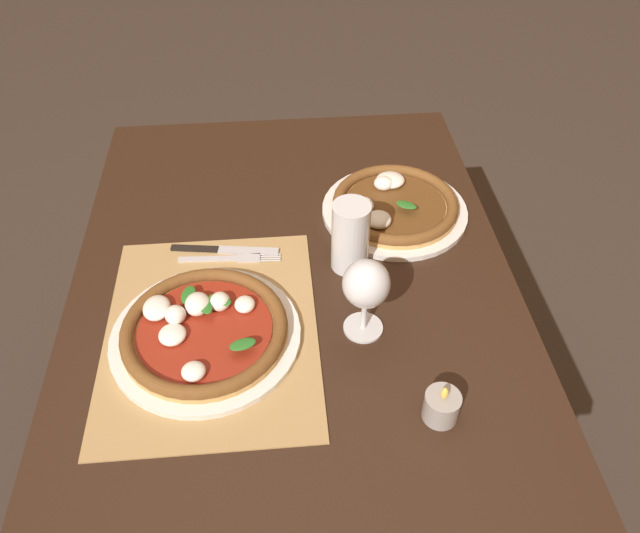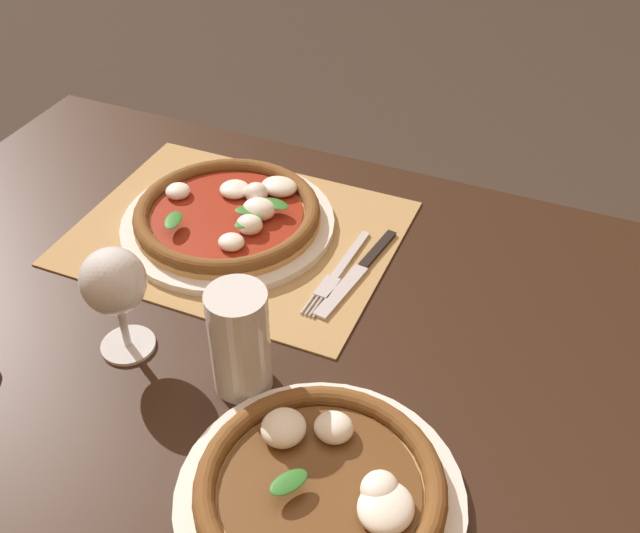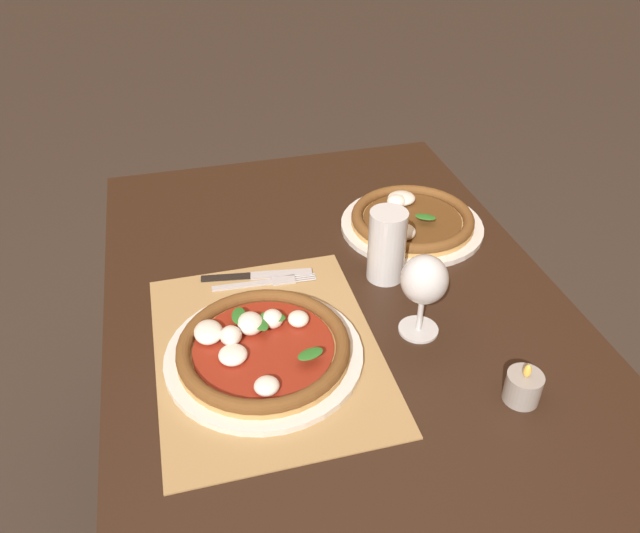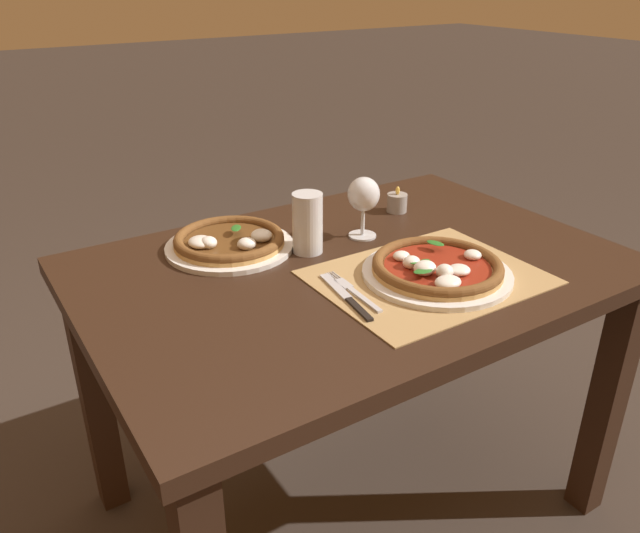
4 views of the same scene
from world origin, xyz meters
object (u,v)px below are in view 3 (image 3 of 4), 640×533
object	(u,v)px
fork	(265,282)
pint_glass	(387,247)
wine_glass	(424,283)
votive_candle	(523,388)
knife	(257,275)
pizza_far	(411,220)
pizza_near	(263,348)

from	to	relation	value
fork	pint_glass	bearing A→B (deg)	82.19
wine_glass	votive_candle	xyz separation A→B (m)	(0.19, 0.09, -0.08)
wine_glass	knife	distance (m)	0.35
pizza_far	wine_glass	bearing A→B (deg)	-19.00
pizza_near	wine_glass	world-z (taller)	wine_glass
pizza_far	fork	distance (m)	0.36
wine_glass	knife	xyz separation A→B (m)	(-0.22, -0.25, -0.10)
wine_glass	pint_glass	xyz separation A→B (m)	(-0.16, -0.00, -0.04)
votive_candle	pizza_near	bearing A→B (deg)	-116.77
votive_candle	pint_glass	bearing A→B (deg)	-164.29
knife	fork	bearing A→B (deg)	23.22
wine_glass	fork	bearing A→B (deg)	-129.81
wine_glass	knife	world-z (taller)	wine_glass
pint_glass	fork	xyz separation A→B (m)	(-0.03, -0.23, -0.06)
pizza_near	knife	size ratio (longest dim) A/B	1.52
pizza_far	votive_candle	xyz separation A→B (m)	(0.50, -0.01, 0.00)
wine_glass	knife	bearing A→B (deg)	-132.03
pizza_near	pizza_far	bearing A→B (deg)	129.40
wine_glass	fork	world-z (taller)	wine_glass
pizza_far	wine_glass	xyz separation A→B (m)	(0.32, -0.11, 0.09)
pizza_near	pint_glass	xyz separation A→B (m)	(-0.16, 0.27, 0.05)
wine_glass	votive_candle	world-z (taller)	wine_glass
knife	votive_candle	distance (m)	0.53
pizza_far	pint_glass	distance (m)	0.20
pint_glass	knife	size ratio (longest dim) A/B	0.67
pizza_near	knife	xyz separation A→B (m)	(-0.22, 0.03, -0.02)
pizza_near	pizza_far	world-z (taller)	pizza_near
pint_glass	votive_candle	xyz separation A→B (m)	(0.35, 0.10, -0.05)
pizza_near	votive_candle	world-z (taller)	votive_candle
pint_glass	fork	world-z (taller)	pint_glass
votive_candle	knife	bearing A→B (deg)	-140.17
pint_glass	votive_candle	bearing A→B (deg)	15.71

